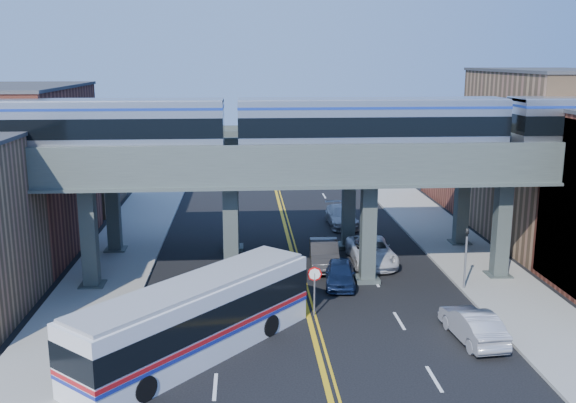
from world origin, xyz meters
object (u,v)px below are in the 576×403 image
object	(u,v)px
traffic_signal	(466,252)
car_lane_d	(341,216)
stop_sign	(315,283)
car_parked_curb	(473,325)
car_lane_b	(324,254)
car_lane_a	(340,273)
transit_bus	(196,319)
car_lane_c	(372,251)
transit_train	(371,125)

from	to	relation	value
traffic_signal	car_lane_d	xyz separation A→B (m)	(-4.75, 14.94, -1.54)
stop_sign	car_parked_curb	xyz separation A→B (m)	(7.07, -3.44, -1.00)
car_lane_d	car_lane_b	bearing A→B (deg)	-106.31
car_lane_a	car_lane_d	distance (m)	13.67
car_lane_a	car_parked_curb	size ratio (longest dim) A/B	0.92
transit_bus	car_lane_c	bearing A→B (deg)	2.13
transit_train	car_parked_curb	size ratio (longest dim) A/B	10.15
transit_bus	car_lane_a	world-z (taller)	transit_bus
transit_bus	car_lane_a	bearing A→B (deg)	-0.20
car_lane_d	stop_sign	bearing A→B (deg)	-104.58
car_lane_b	car_parked_curb	size ratio (longest dim) A/B	1.09
traffic_signal	transit_bus	xyz separation A→B (m)	(-14.60, -7.04, -0.63)
traffic_signal	car_lane_c	bearing A→B (deg)	128.76
stop_sign	car_parked_curb	size ratio (longest dim) A/B	0.57
traffic_signal	transit_bus	bearing A→B (deg)	-154.26
transit_train	car_lane_b	world-z (taller)	transit_train
transit_bus	car_lane_b	bearing A→B (deg)	10.92
car_lane_b	traffic_signal	bearing A→B (deg)	-29.49
traffic_signal	car_lane_c	distance (m)	6.98
traffic_signal	car_lane_c	world-z (taller)	traffic_signal
transit_train	car_parked_curb	distance (m)	12.43
transit_bus	car_lane_b	size ratio (longest dim) A/B	2.25
car_lane_d	car_parked_curb	xyz separation A→B (m)	(2.92, -21.38, -0.00)
transit_train	stop_sign	world-z (taller)	transit_train
car_lane_d	transit_train	bearing A→B (deg)	-93.50
transit_bus	car_lane_d	bearing A→B (deg)	17.92
traffic_signal	car_lane_a	bearing A→B (deg)	168.18
traffic_signal	car_lane_b	xyz separation A→B (m)	(-7.40, 4.88, -1.48)
traffic_signal	car_lane_a	world-z (taller)	traffic_signal
traffic_signal	car_parked_curb	distance (m)	6.87
transit_bus	car_lane_b	world-z (taller)	transit_bus
transit_train	traffic_signal	xyz separation A→B (m)	(5.19, -2.00, -6.94)
transit_bus	car_lane_c	distance (m)	16.13
car_lane_a	car_lane_c	size ratio (longest dim) A/B	0.74
traffic_signal	car_lane_c	xyz separation A→B (m)	(-4.26, 5.31, -1.51)
car_lane_b	transit_train	bearing A→B (deg)	-48.61
traffic_signal	stop_sign	bearing A→B (deg)	-161.37
transit_bus	traffic_signal	bearing A→B (deg)	-22.20
transit_bus	car_lane_a	xyz separation A→B (m)	(7.71, 8.49, -0.96)
transit_bus	car_parked_curb	world-z (taller)	transit_bus
stop_sign	car_lane_d	size ratio (longest dim) A/B	0.50
car_lane_a	car_lane_d	world-z (taller)	car_lane_d
transit_train	car_lane_b	distance (m)	9.16
transit_train	transit_bus	distance (m)	15.09
stop_sign	car_lane_a	size ratio (longest dim) A/B	0.62
car_parked_curb	traffic_signal	bearing A→B (deg)	-111.08
stop_sign	traffic_signal	world-z (taller)	traffic_signal
car_lane_b	car_lane_d	xyz separation A→B (m)	(2.65, 10.06, -0.07)
transit_train	traffic_signal	distance (m)	8.89
stop_sign	transit_bus	distance (m)	6.99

